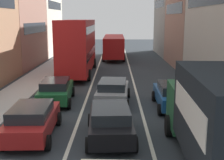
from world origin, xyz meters
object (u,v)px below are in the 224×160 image
wagon_left_lane_second (32,120)px  hatchback_centre_lane_third (113,91)px  sedan_left_lane_third (56,90)px  sedan_right_lane_behind_truck (173,95)px  bus_far_queue_secondary (114,45)px  bus_mid_queue_primary (78,44)px  removalist_box_truck (218,115)px  sedan_centre_lane_second (110,121)px

wagon_left_lane_second → hatchback_centre_lane_third: (3.52, 5.39, 0.00)m
wagon_left_lane_second → sedan_left_lane_third: size_ratio=0.99×
sedan_right_lane_behind_truck → bus_far_queue_secondary: size_ratio=0.41×
bus_mid_queue_primary → sedan_left_lane_third: bearing=178.5°
hatchback_centre_lane_third → bus_mid_queue_primary: (-3.34, 9.84, 2.03)m
sedan_left_lane_third → bus_mid_queue_primary: 9.89m
wagon_left_lane_second → bus_far_queue_secondary: (3.46, 26.79, 0.96)m
wagon_left_lane_second → bus_far_queue_secondary: size_ratio=0.42×
removalist_box_truck → hatchback_centre_lane_third: removalist_box_truck is taller
wagon_left_lane_second → bus_mid_queue_primary: size_ratio=0.42×
removalist_box_truck → bus_far_queue_secondary: removalist_box_truck is taller
removalist_box_truck → bus_far_queue_secondary: 29.83m
sedan_centre_lane_second → sedan_left_lane_third: 6.67m
sedan_centre_lane_second → sedan_right_lane_behind_truck: (3.59, 4.63, 0.00)m
sedan_right_lane_behind_truck → sedan_left_lane_third: bearing=82.2°
sedan_centre_lane_second → sedan_left_lane_third: size_ratio=1.00×
sedan_centre_lane_second → wagon_left_lane_second: bearing=84.9°
wagon_left_lane_second → sedan_left_lane_third: same height
sedan_left_lane_third → bus_mid_queue_primary: (0.22, 9.67, 2.03)m
hatchback_centre_lane_third → removalist_box_truck: bearing=-152.1°
hatchback_centre_lane_third → bus_far_queue_secondary: bus_far_queue_secondary is taller
bus_mid_queue_primary → bus_far_queue_secondary: bearing=-16.0°
sedan_centre_lane_second → bus_mid_queue_primary: (-3.29, 15.35, 2.03)m
bus_mid_queue_primary → bus_far_queue_secondary: (3.28, 11.56, -1.07)m
removalist_box_truck → wagon_left_lane_second: (-7.17, 2.80, -1.18)m
removalist_box_truck → wagon_left_lane_second: removalist_box_truck is taller
sedan_left_lane_third → bus_far_queue_secondary: size_ratio=0.42×
hatchback_centre_lane_third → sedan_right_lane_behind_truck: 3.64m
removalist_box_truck → sedan_centre_lane_second: bearing=56.4°
sedan_centre_lane_second → sedan_left_lane_third: same height
sedan_centre_lane_second → wagon_left_lane_second: (-3.46, 0.12, 0.00)m
sedan_left_lane_third → sedan_centre_lane_second: bearing=-151.8°
sedan_left_lane_third → bus_far_queue_secondary: bus_far_queue_secondary is taller
sedan_centre_lane_second → wagon_left_lane_second: size_ratio=1.00×
sedan_centre_lane_second → hatchback_centre_lane_third: same height
removalist_box_truck → bus_far_queue_secondary: (-3.71, 29.59, -0.21)m
wagon_left_lane_second → hatchback_centre_lane_third: 6.44m
removalist_box_truck → hatchback_centre_lane_third: (-3.65, 8.20, -1.18)m
sedan_left_lane_third → sedan_right_lane_behind_truck: bearing=-101.9°
removalist_box_truck → bus_mid_queue_primary: (-6.99, 18.04, 0.86)m
wagon_left_lane_second → sedan_right_lane_behind_truck: same height
wagon_left_lane_second → hatchback_centre_lane_third: same height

